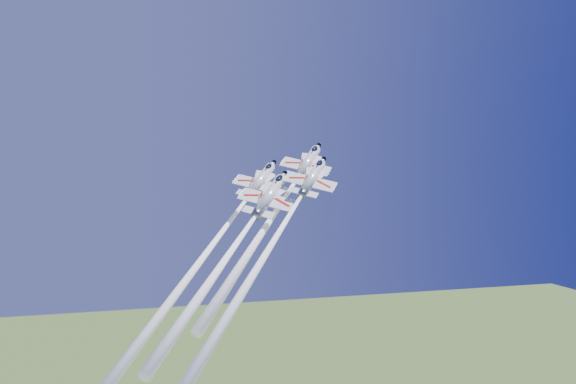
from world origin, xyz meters
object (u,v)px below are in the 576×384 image
object	(u,v)px
jet_lead	(275,212)
jet_right	(275,239)
jet_left	(215,242)
jet_slot	(235,246)

from	to	relation	value
jet_lead	jet_right	bearing A→B (deg)	-75.16
jet_lead	jet_left	size ratio (longest dim) A/B	0.91
jet_slot	jet_lead	bearing A→B (deg)	78.24
jet_left	jet_slot	distance (m)	7.44
jet_lead	jet_left	distance (m)	12.25
jet_right	jet_slot	world-z (taller)	jet_right
jet_slot	jet_left	bearing A→B (deg)	135.28
jet_lead	jet_right	xyz separation A→B (m)	(-3.23, -11.57, -3.26)
jet_slot	jet_right	bearing A→B (deg)	16.31
jet_lead	jet_slot	bearing A→B (deg)	-101.76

